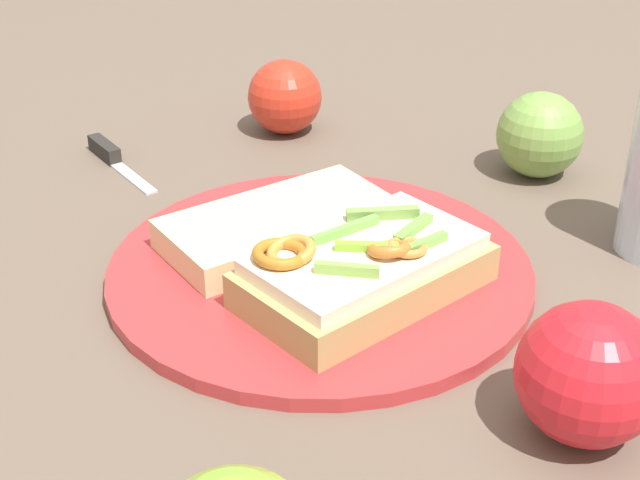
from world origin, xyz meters
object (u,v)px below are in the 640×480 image
(bread_slice_side, at_px, (277,226))
(apple_2, at_px, (540,135))
(plate, at_px, (320,270))
(knife, at_px, (112,157))
(sandwich, at_px, (366,268))
(apple_1, at_px, (589,374))
(apple_3, at_px, (285,97))

(bread_slice_side, xyz_separation_m, apple_2, (-0.26, 0.03, 0.02))
(plate, height_order, knife, knife)
(sandwich, relative_size, knife, 1.43)
(knife, bearing_deg, apple_1, 6.90)
(plate, bearing_deg, apple_3, -121.27)
(plate, bearing_deg, bread_slice_side, -87.36)
(sandwich, distance_m, apple_3, 0.32)
(bread_slice_side, height_order, knife, bread_slice_side)
(apple_3, height_order, knife, apple_3)
(plate, height_order, bread_slice_side, bread_slice_side)
(bread_slice_side, bearing_deg, apple_1, 96.74)
(bread_slice_side, relative_size, apple_1, 2.12)
(sandwich, height_order, apple_1, apple_1)
(bread_slice_side, relative_size, knife, 1.45)
(bread_slice_side, height_order, apple_3, apple_3)
(sandwich, height_order, bread_slice_side, sandwich)
(apple_3, bearing_deg, bread_slice_side, 52.08)
(plate, relative_size, bread_slice_side, 1.77)
(apple_2, bearing_deg, apple_3, -61.85)
(apple_3, bearing_deg, knife, -12.87)
(apple_2, bearing_deg, knife, -41.95)
(apple_1, bearing_deg, bread_slice_side, -87.22)
(apple_2, height_order, knife, apple_2)
(sandwich, relative_size, apple_1, 2.10)
(plate, bearing_deg, apple_2, -175.91)
(sandwich, distance_m, apple_2, 0.27)
(sandwich, relative_size, bread_slice_side, 0.99)
(apple_1, bearing_deg, knife, -85.87)
(bread_slice_side, relative_size, apple_2, 2.30)
(plate, xyz_separation_m, apple_3, (-0.14, -0.23, 0.03))
(apple_3, bearing_deg, apple_2, 118.15)
(apple_1, xyz_separation_m, knife, (0.04, -0.50, -0.03))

